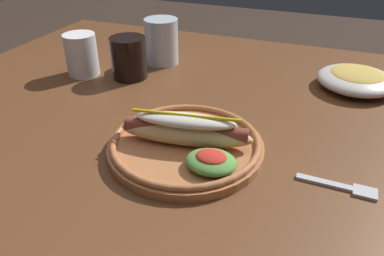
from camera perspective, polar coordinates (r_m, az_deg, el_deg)
dining_table at (r=0.86m, az=-1.32°, el=-1.89°), size 1.24×1.01×0.74m
hot_dog_plate at (r=0.65m, az=-0.77°, el=-2.11°), size 0.27×0.27×0.08m
fork at (r=0.62m, az=22.18°, el=-8.40°), size 0.12×0.03×0.00m
soda_cup at (r=0.94m, az=-9.68°, el=10.59°), size 0.09×0.09×0.10m
water_cup at (r=1.03m, az=-4.68°, el=13.12°), size 0.09×0.09×0.12m
extra_cup at (r=0.99m, az=-16.60°, el=10.75°), size 0.08×0.08×0.10m
side_bowl at (r=0.96m, az=23.91°, el=6.92°), size 0.18×0.18×0.05m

